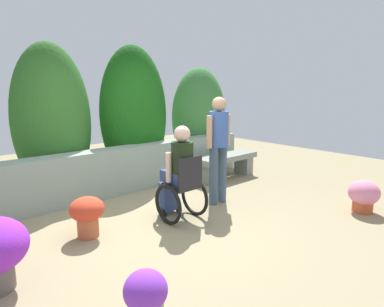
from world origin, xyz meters
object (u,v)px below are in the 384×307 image
at_px(stone_bench, 226,163).
at_px(flower_pot_red_accent, 364,195).
at_px(flower_pot_purple_near, 87,213).
at_px(flower_pot_terracotta_by_wall, 146,299).
at_px(person_standing_companion, 218,143).
at_px(person_in_wheelchair, 180,176).

xyz_separation_m(stone_bench, flower_pot_red_accent, (0.15, -2.60, -0.06)).
bearing_deg(flower_pot_purple_near, flower_pot_red_accent, -29.86).
distance_m(flower_pot_purple_near, flower_pot_terracotta_by_wall, 1.87).
distance_m(flower_pot_terracotta_by_wall, flower_pot_red_accent, 3.78).
bearing_deg(flower_pot_terracotta_by_wall, flower_pot_red_accent, -1.86).
bearing_deg(flower_pot_purple_near, person_standing_companion, -6.62).
height_order(person_standing_companion, flower_pot_red_accent, person_standing_companion).
xyz_separation_m(person_in_wheelchair, person_standing_companion, (0.86, 0.09, 0.36)).
distance_m(stone_bench, flower_pot_terracotta_by_wall, 4.39).
height_order(flower_pot_purple_near, flower_pot_terracotta_by_wall, flower_pot_purple_near).
relative_size(stone_bench, person_in_wheelchair, 1.10).
distance_m(stone_bench, person_standing_companion, 1.61).
height_order(flower_pot_purple_near, flower_pot_red_accent, flower_pot_purple_near).
xyz_separation_m(person_standing_companion, flower_pot_purple_near, (-2.08, 0.24, -0.67)).
xyz_separation_m(stone_bench, flower_pot_purple_near, (-3.25, -0.65, -0.02)).
relative_size(flower_pot_terracotta_by_wall, flower_pot_red_accent, 1.05).
bearing_deg(stone_bench, flower_pot_purple_near, -164.87).
bearing_deg(person_standing_companion, person_in_wheelchair, 171.11).
xyz_separation_m(flower_pot_terracotta_by_wall, flower_pot_red_accent, (3.77, -0.12, -0.02)).
bearing_deg(person_in_wheelchair, stone_bench, 34.52).
bearing_deg(person_standing_companion, flower_pot_red_accent, -67.20).
bearing_deg(stone_bench, person_standing_companion, -139.15).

